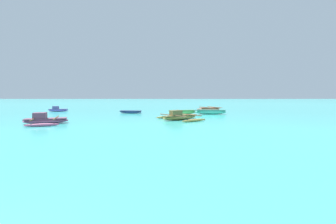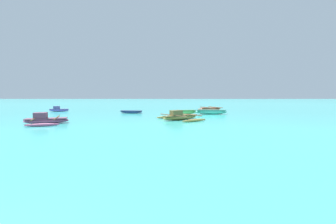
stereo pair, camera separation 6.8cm
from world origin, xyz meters
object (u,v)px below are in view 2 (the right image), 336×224
(moored_boat_0, at_px, (211,109))
(moored_boat_4, at_px, (59,110))
(moored_boat_3, at_px, (211,112))
(moored_boat_2, at_px, (131,112))
(moored_boat_1, at_px, (183,112))
(moored_boat_6, at_px, (46,120))
(moored_boat_5, at_px, (180,117))

(moored_boat_0, xyz_separation_m, moored_boat_4, (-18.82, -1.72, 0.02))
(moored_boat_3, bearing_deg, moored_boat_2, 173.69)
(moored_boat_2, bearing_deg, moored_boat_0, 32.32)
(moored_boat_0, bearing_deg, moored_boat_3, -120.54)
(moored_boat_1, xyz_separation_m, moored_boat_6, (-10.03, -7.42, 0.01))
(moored_boat_1, distance_m, moored_boat_2, 5.80)
(moored_boat_1, bearing_deg, moored_boat_6, -161.18)
(moored_boat_2, xyz_separation_m, moored_boat_4, (-9.30, 2.61, 0.06))
(moored_boat_2, bearing_deg, moored_boat_3, -1.11)
(moored_boat_1, bearing_deg, moored_boat_4, 146.46)
(moored_boat_3, bearing_deg, moored_boat_6, -146.70)
(moored_boat_1, relative_size, moored_boat_4, 1.31)
(moored_boat_0, height_order, moored_boat_4, moored_boat_4)
(moored_boat_1, bearing_deg, moored_boat_0, 38.68)
(moored_boat_0, xyz_separation_m, moored_boat_3, (-1.00, -5.68, 0.04))
(moored_boat_1, relative_size, moored_boat_3, 0.93)
(moored_boat_0, bearing_deg, moored_boat_2, -176.13)
(moored_boat_3, bearing_deg, moored_boat_0, 82.70)
(moored_boat_0, bearing_deg, moored_boat_4, 164.66)
(moored_boat_2, distance_m, moored_boat_3, 8.63)
(moored_boat_3, xyz_separation_m, moored_boat_6, (-12.99, -7.69, -0.00))
(moored_boat_3, xyz_separation_m, moored_boat_5, (-3.52, -5.26, -0.00))
(moored_boat_2, distance_m, moored_boat_6, 10.08)
(moored_boat_3, distance_m, moored_boat_5, 6.33)
(moored_boat_1, relative_size, moored_boat_2, 1.19)
(moored_boat_2, relative_size, moored_boat_6, 0.66)
(moored_boat_5, xyz_separation_m, moored_boat_6, (-9.47, -2.42, 0.00))
(moored_boat_4, bearing_deg, moored_boat_5, -41.76)
(moored_boat_4, distance_m, moored_boat_5, 17.02)
(moored_boat_2, xyz_separation_m, moored_boat_6, (-4.46, -9.04, 0.09))
(moored_boat_6, bearing_deg, moored_boat_0, 23.81)
(moored_boat_4, bearing_deg, moored_boat_2, -24.64)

